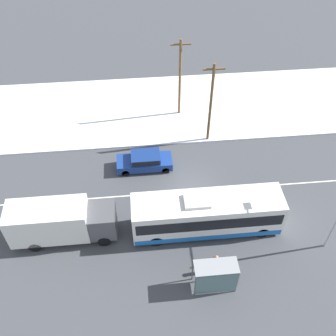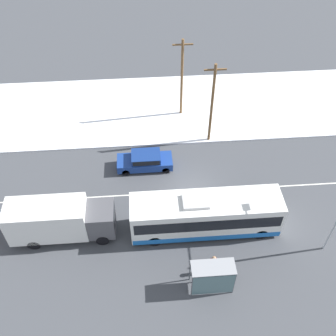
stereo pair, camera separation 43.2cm
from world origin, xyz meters
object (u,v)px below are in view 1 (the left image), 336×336
utility_pole_roadside (211,103)px  utility_pole_snowlot (180,77)px  box_truck (60,221)px  sedan_car (145,161)px  pedestrian_at_stop (216,262)px  city_bus (207,214)px  bus_shelter (216,276)px

utility_pole_roadside → utility_pole_snowlot: bearing=117.7°
box_truck → sedan_car: bearing=45.9°
sedan_car → pedestrian_at_stop: pedestrian_at_stop is taller
city_bus → utility_pole_roadside: (1.78, 9.73, 2.50)m
city_bus → pedestrian_at_stop: city_bus is taller
box_truck → bus_shelter: bearing=-26.9°
sedan_car → utility_pole_snowlot: (3.74, 7.12, 3.32)m
pedestrian_at_stop → bus_shelter: (-0.27, -1.33, 0.58)m
sedan_car → bus_shelter: bearing=108.5°
sedan_car → pedestrian_at_stop: 11.08m
city_bus → bus_shelter: (-0.22, -4.90, 0.04)m
pedestrian_at_stop → utility_pole_roadside: 13.75m
sedan_car → utility_pole_roadside: 7.40m
city_bus → sedan_car: city_bus is taller
bus_shelter → utility_pole_snowlot: (-0.15, 18.72, 2.47)m
sedan_car → utility_pole_roadside: size_ratio=0.59×
box_truck → sedan_car: box_truck is taller
box_truck → utility_pole_roadside: size_ratio=0.94×
sedan_car → utility_pole_snowlot: bearing=-117.7°
box_truck → utility_pole_roadside: (12.15, 9.49, 2.34)m
utility_pole_roadside → utility_pole_snowlot: (-2.15, 4.09, 0.01)m
city_bus → sedan_car: (-4.11, 6.70, -0.82)m
pedestrian_at_stop → city_bus: bearing=90.8°
bus_shelter → utility_pole_snowlot: bearing=90.5°
city_bus → sedan_car: bearing=121.5°
utility_pole_roadside → sedan_car: bearing=-152.8°
pedestrian_at_stop → bus_shelter: bus_shelter is taller
city_bus → box_truck: 10.37m
sedan_car → utility_pole_roadside: utility_pole_roadside is taller
pedestrian_at_stop → bus_shelter: 1.48m
utility_pole_snowlot → city_bus: bearing=-88.5°
utility_pole_roadside → utility_pole_snowlot: 4.63m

